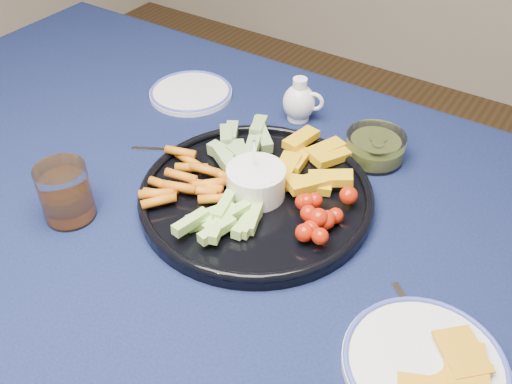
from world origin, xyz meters
The scene contains 9 objects.
dining_table centered at (0.00, 0.00, 0.66)m, with size 1.67×1.07×0.75m.
crudite_platter centered at (0.07, 0.08, 0.77)m, with size 0.40×0.40×0.13m.
creamer_pitcher centered at (0.01, 0.34, 0.79)m, with size 0.08×0.07×0.09m.
pickle_bowl centered at (0.19, 0.30, 0.77)m, with size 0.11×0.11×0.05m.
cheese_plate centered at (0.44, -0.07, 0.76)m, with size 0.21×0.21×0.03m.
juice_tumbler centered at (-0.16, -0.12, 0.79)m, with size 0.08×0.08×0.10m.
fork_left centered at (-0.13, 0.12, 0.75)m, with size 0.14×0.09×0.00m.
fork_right centered at (0.43, -0.03, 0.75)m, with size 0.15×0.13×0.00m.
side_plate_extra centered at (-0.24, 0.29, 0.75)m, with size 0.18×0.18×0.01m.
Camera 1 is at (0.48, -0.54, 1.39)m, focal length 40.00 mm.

